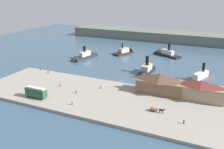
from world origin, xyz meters
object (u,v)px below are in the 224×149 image
at_px(street_tram, 36,92).
at_px(pedestrian_near_west_shed, 101,87).
at_px(ferry_approaching_east, 126,52).
at_px(ferry_near_quay, 83,57).
at_px(pedestrian_standing_center, 72,103).
at_px(mooring_post_center_west, 41,69).
at_px(horse_cart, 157,110).
at_px(ferry_outer_harbor, 164,53).
at_px(ferry_mid_harbor, 198,79).
at_px(pedestrian_by_tram, 48,72).
at_px(ferry_shed_west_terminal, 160,83).
at_px(pedestrian_at_waters_edge, 76,92).
at_px(pedestrian_walking_west, 60,85).
at_px(ferry_approaching_west, 145,71).
at_px(ferry_shed_east_terminal, 200,90).
at_px(pedestrian_walking_east, 184,122).

distance_m(street_tram, pedestrian_near_west_shed, 27.69).
height_order(street_tram, ferry_approaching_east, ferry_approaching_east).
relative_size(pedestrian_near_west_shed, ferry_near_quay, 0.07).
xyz_separation_m(pedestrian_standing_center, mooring_post_center_west, (-39.27, 28.51, -0.30)).
relative_size(horse_cart, ferry_outer_harbor, 0.26).
height_order(street_tram, ferry_mid_harbor, ferry_mid_harbor).
relative_size(pedestrian_near_west_shed, pedestrian_by_tram, 0.96).
distance_m(street_tram, pedestrian_standing_center, 16.85).
distance_m(ferry_shed_west_terminal, pedestrian_at_waters_edge, 35.61).
bearing_deg(horse_cart, ferry_mid_harbor, 76.24).
bearing_deg(pedestrian_walking_west, pedestrian_near_west_shed, 17.24).
distance_m(horse_cart, ferry_approaching_west, 45.01).
distance_m(street_tram, pedestrian_at_waters_edge, 16.23).
distance_m(mooring_post_center_west, ferry_outer_harbor, 83.55).
bearing_deg(ferry_approaching_west, pedestrian_near_west_shed, -110.13).
relative_size(pedestrian_near_west_shed, ferry_approaching_west, 0.08).
bearing_deg(ferry_approaching_west, ferry_mid_harbor, -3.21).
height_order(pedestrian_walking_west, ferry_approaching_west, ferry_approaching_west).
relative_size(street_tram, ferry_approaching_west, 0.47).
bearing_deg(ferry_shed_west_terminal, ferry_shed_east_terminal, 1.19).
bearing_deg(pedestrian_walking_east, ferry_outer_harbor, 106.96).
xyz_separation_m(pedestrian_at_waters_edge, ferry_mid_harbor, (45.25, 38.02, -0.35)).
bearing_deg(ferry_approaching_east, street_tram, -92.99).
relative_size(mooring_post_center_west, ferry_near_quay, 0.04).
distance_m(horse_cart, pedestrian_walking_west, 46.43).
xyz_separation_m(horse_cart, pedestrian_walking_east, (10.23, -4.21, -0.20)).
relative_size(pedestrian_by_tram, ferry_mid_harbor, 0.06).
bearing_deg(ferry_near_quay, ferry_shed_west_terminal, -30.92).
xyz_separation_m(pedestrian_near_west_shed, ferry_outer_harbor, (11.15, 74.06, -0.50)).
distance_m(horse_cart, pedestrian_walking_east, 11.06).
distance_m(pedestrian_walking_east, pedestrian_at_waters_edge, 46.08).
height_order(pedestrian_near_west_shed, ferry_approaching_east, ferry_approaching_east).
xyz_separation_m(street_tram, horse_cart, (47.50, 8.56, -1.71)).
bearing_deg(pedestrian_walking_east, ferry_shed_west_terminal, 122.44).
xyz_separation_m(horse_cart, pedestrian_walking_west, (-46.08, 5.69, -0.17)).
height_order(pedestrian_walking_east, ferry_outer_harbor, ferry_outer_harbor).
bearing_deg(mooring_post_center_west, ferry_outer_harbor, 50.65).
distance_m(pedestrian_walking_east, mooring_post_center_west, 84.04).
bearing_deg(ferry_approaching_east, pedestrian_walking_west, -92.46).
height_order(street_tram, pedestrian_walking_west, street_tram).
bearing_deg(street_tram, ferry_shed_east_terminal, 23.35).
relative_size(pedestrian_near_west_shed, pedestrian_walking_west, 0.93).
bearing_deg(pedestrian_by_tram, mooring_post_center_west, 160.67).
height_order(pedestrian_near_west_shed, pedestrian_standing_center, pedestrian_standing_center).
bearing_deg(pedestrian_walking_east, pedestrian_by_tram, 162.98).
xyz_separation_m(pedestrian_walking_east, ferry_approaching_east, (-53.17, 82.66, -0.61)).
relative_size(pedestrian_walking_east, ferry_mid_harbor, 0.06).
bearing_deg(ferry_shed_east_terminal, street_tram, -156.65).
xyz_separation_m(pedestrian_by_tram, ferry_mid_harbor, (72.79, 21.93, -0.34)).
bearing_deg(pedestrian_at_waters_edge, horse_cart, -3.41).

